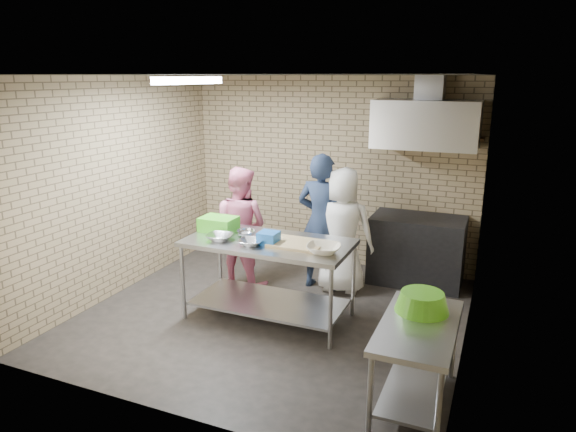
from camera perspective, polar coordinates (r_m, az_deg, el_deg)
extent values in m
plane|color=black|center=(6.15, -1.61, -10.77)|extent=(4.20, 4.20, 0.00)
plane|color=black|center=(5.53, -1.83, 15.30)|extent=(4.20, 4.20, 0.00)
cube|color=#917C5B|center=(7.51, 4.65, 4.87)|extent=(4.20, 0.06, 2.70)
cube|color=#917C5B|center=(4.03, -13.64, -4.67)|extent=(4.20, 0.06, 2.70)
cube|color=#917C5B|center=(6.81, -18.03, 3.10)|extent=(0.06, 4.00, 2.70)
cube|color=#917C5B|center=(5.20, 19.83, -0.65)|extent=(0.06, 4.00, 2.70)
cube|color=#B8BBBF|center=(5.90, -2.14, -6.99)|extent=(1.85, 0.92, 0.92)
cube|color=silver|center=(4.58, 13.92, -15.63)|extent=(0.60, 1.20, 0.75)
cube|color=black|center=(7.10, 14.00, -3.65)|extent=(1.20, 0.70, 0.90)
cube|color=silver|center=(6.82, 14.96, 9.73)|extent=(1.30, 0.60, 0.60)
cube|color=#A5A8AD|center=(6.94, 15.41, 13.52)|extent=(0.35, 0.30, 0.30)
cube|color=#3F2B19|center=(6.99, 17.54, 8.17)|extent=(0.80, 0.20, 0.04)
cube|color=white|center=(6.01, -10.80, 14.46)|extent=(0.10, 1.25, 0.08)
cube|color=green|center=(6.14, -7.65, -0.88)|extent=(0.41, 0.31, 0.16)
cube|color=blue|center=(5.62, -2.16, -2.43)|extent=(0.21, 0.21, 0.13)
cube|color=tan|center=(5.59, 0.99, -3.06)|extent=(0.56, 0.43, 0.03)
imported|color=#AAADB1|center=(5.79, -7.52, -2.34)|extent=(0.33, 0.33, 0.07)
imported|color=#ACADB3|center=(5.90, -4.62, -1.92)|extent=(0.25, 0.25, 0.07)
imported|color=#AAADB1|center=(5.59, -4.07, -2.92)|extent=(0.31, 0.31, 0.07)
imported|color=beige|center=(5.35, 3.95, -3.63)|extent=(0.41, 0.41, 0.09)
cylinder|color=green|center=(6.96, 18.85, 8.84)|extent=(0.06, 0.06, 0.15)
imported|color=#151E36|center=(6.61, 3.66, -0.69)|extent=(0.68, 0.48, 1.77)
imported|color=pink|center=(6.76, -5.29, -1.19)|extent=(0.81, 0.65, 1.58)
imported|color=white|center=(6.56, 6.02, -1.60)|extent=(0.83, 0.59, 1.61)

